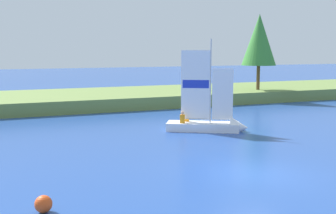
# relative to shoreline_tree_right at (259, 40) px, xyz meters

# --- Properties ---
(ground_plane) EXTENTS (200.00, 200.00, 0.00)m
(ground_plane) POSITION_rel_shoreline_tree_right_xyz_m (-14.58, -21.11, -5.78)
(ground_plane) COLOR #234793
(shore_bank) EXTENTS (80.00, 10.83, 1.04)m
(shore_bank) POSITION_rel_shoreline_tree_right_xyz_m (-14.58, 2.97, -5.26)
(shore_bank) COLOR olive
(shore_bank) RESTS_ON ground
(shoreline_tree_right) EXTENTS (3.26, 3.26, 7.17)m
(shoreline_tree_right) POSITION_rel_shoreline_tree_right_xyz_m (0.00, 0.00, 0.00)
(shoreline_tree_right) COLOR brown
(shoreline_tree_right) RESTS_ON shore_bank
(sailboat) EXTENTS (4.93, 3.67, 5.94)m
(sailboat) POSITION_rel_shoreline_tree_right_xyz_m (-11.52, -12.42, -5.35)
(sailboat) COLOR white
(sailboat) RESTS_ON ground
(channel_buoy) EXTENTS (0.54, 0.54, 0.54)m
(channel_buoy) POSITION_rel_shoreline_tree_right_xyz_m (-22.81, -22.21, -5.51)
(channel_buoy) COLOR #E54C19
(channel_buoy) RESTS_ON ground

